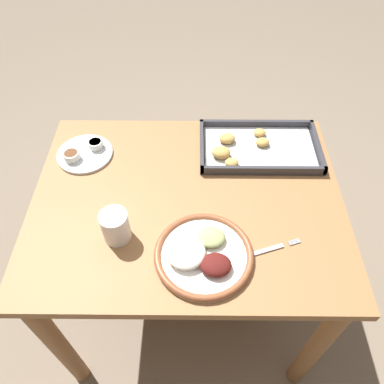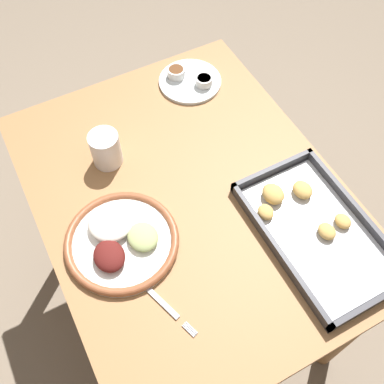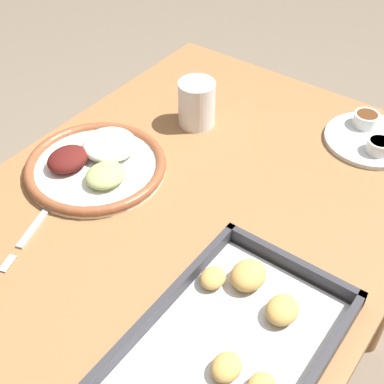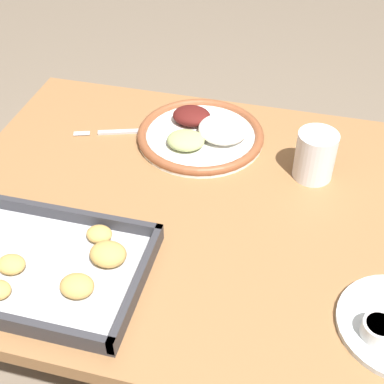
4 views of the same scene
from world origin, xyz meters
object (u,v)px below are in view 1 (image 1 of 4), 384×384
object	(u,v)px
fork	(262,251)
baking_tray	(254,147)
saucer_plate	(84,153)
drinking_cup	(116,226)
dinner_plate	(202,254)

from	to	relation	value
fork	baking_tray	world-z (taller)	baking_tray
saucer_plate	drinking_cup	distance (m)	0.37
dinner_plate	baking_tray	bearing A→B (deg)	66.68
dinner_plate	fork	size ratio (longest dim) A/B	1.34
fork	drinking_cup	size ratio (longest dim) A/B	2.06
saucer_plate	baking_tray	distance (m)	0.58
fork	drinking_cup	distance (m)	0.41
dinner_plate	baking_tray	distance (m)	0.46
baking_tray	drinking_cup	size ratio (longest dim) A/B	4.15
fork	saucer_plate	size ratio (longest dim) A/B	1.08
fork	drinking_cup	xyz separation A→B (m)	(-0.41, 0.05, 0.05)
drinking_cup	saucer_plate	bearing A→B (deg)	115.79
saucer_plate	fork	bearing A→B (deg)	-33.68
saucer_plate	drinking_cup	size ratio (longest dim) A/B	1.90
fork	saucer_plate	bearing A→B (deg)	127.88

